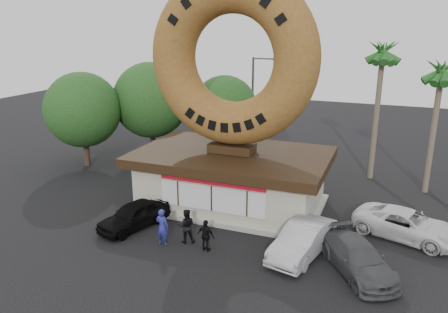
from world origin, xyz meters
name	(u,v)px	position (x,y,z in m)	size (l,w,h in m)	color
ground	(188,250)	(0.00, 0.00, 0.00)	(90.00, 90.00, 0.00)	black
donut_shop	(232,177)	(0.00, 5.98, 1.77)	(11.20, 7.20, 3.80)	beige
giant_donut	(233,59)	(0.00, 6.00, 8.64)	(9.67, 9.67, 2.47)	olive
tree_west	(151,100)	(-9.50, 13.00, 4.64)	(6.00, 6.00, 7.65)	#473321
tree_mid	(225,108)	(-4.00, 15.00, 4.02)	(5.20, 5.20, 6.63)	#473321
tree_far	(83,110)	(-13.00, 9.00, 4.33)	(5.60, 5.60, 7.14)	#473321
palm_near	(383,57)	(7.50, 14.00, 8.41)	(2.60, 2.60, 9.75)	#726651
palm_far	(441,76)	(11.00, 12.50, 7.48)	(2.60, 2.60, 8.75)	#726651
street_lamp	(254,102)	(-1.86, 16.00, 4.48)	(2.11, 0.20, 8.00)	#59595E
person_left	(162,227)	(-1.41, 0.04, 0.95)	(0.69, 0.45, 1.89)	navy
person_center	(186,226)	(-0.42, 0.68, 0.88)	(0.86, 0.67, 1.76)	black
person_right	(206,236)	(0.84, 0.24, 0.80)	(0.94, 0.39, 1.60)	black
car_black	(134,215)	(-3.76, 1.14, 0.71)	(1.67, 4.14, 1.41)	black
car_silver	(303,240)	(5.22, 1.58, 0.77)	(1.63, 4.68, 1.54)	#B6B6BB
car_grey	(358,258)	(7.78, 0.97, 0.69)	(1.93, 4.74, 1.38)	#4C4E51
car_white	(407,225)	(9.80, 5.20, 0.73)	(2.41, 5.22, 1.45)	silver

